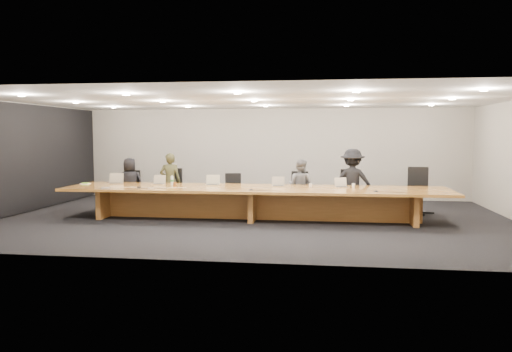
{
  "coord_description": "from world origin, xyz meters",
  "views": [
    {
      "loc": [
        1.66,
        -11.54,
        1.99
      ],
      "look_at": [
        0.0,
        0.3,
        1.0
      ],
      "focal_mm": 35.0,
      "sensor_mm": 36.0,
      "label": 1
    }
  ],
  "objects": [
    {
      "name": "ground",
      "position": [
        0.0,
        0.0,
        0.0
      ],
      "size": [
        12.0,
        12.0,
        0.0
      ],
      "primitive_type": "plane",
      "color": "black",
      "rests_on": "ground"
    },
    {
      "name": "back_wall",
      "position": [
        0.0,
        4.0,
        1.4
      ],
      "size": [
        12.0,
        0.02,
        2.8
      ],
      "primitive_type": "cube",
      "color": "beige",
      "rests_on": "ground"
    },
    {
      "name": "left_wall_panel",
      "position": [
        -5.94,
        0.0,
        1.37
      ],
      "size": [
        0.08,
        7.84,
        2.74
      ],
      "primitive_type": "cube",
      "color": "black",
      "rests_on": "ground"
    },
    {
      "name": "conference_table",
      "position": [
        0.0,
        0.0,
        0.52
      ],
      "size": [
        9.0,
        1.8,
        0.75
      ],
      "color": "#945C20",
      "rests_on": "ground"
    },
    {
      "name": "chair_far_left",
      "position": [
        -3.57,
        1.27,
        0.52
      ],
      "size": [
        0.59,
        0.59,
        1.05
      ],
      "primitive_type": null,
      "rotation": [
        0.0,
        0.0,
        0.11
      ],
      "color": "black",
      "rests_on": "ground"
    },
    {
      "name": "chair_left",
      "position": [
        -2.47,
        1.31,
        0.56
      ],
      "size": [
        0.68,
        0.68,
        1.11
      ],
      "primitive_type": null,
      "rotation": [
        0.0,
        0.0,
        -0.23
      ],
      "color": "black",
      "rests_on": "ground"
    },
    {
      "name": "chair_mid_left",
      "position": [
        -0.72,
        1.15,
        0.5
      ],
      "size": [
        0.61,
        0.61,
        1.0
      ],
      "primitive_type": null,
      "rotation": [
        0.0,
        0.0,
        0.21
      ],
      "color": "black",
      "rests_on": "ground"
    },
    {
      "name": "chair_mid_right",
      "position": [
        0.96,
        1.31,
        0.53
      ],
      "size": [
        0.61,
        0.61,
        1.06
      ],
      "primitive_type": null,
      "rotation": [
        0.0,
        0.0,
        -0.15
      ],
      "color": "black",
      "rests_on": "ground"
    },
    {
      "name": "chair_right",
      "position": [
        2.3,
        1.16,
        0.57
      ],
      "size": [
        0.64,
        0.64,
        1.14
      ],
      "primitive_type": null,
      "rotation": [
        0.0,
        0.0,
        0.11
      ],
      "color": "black",
      "rests_on": "ground"
    },
    {
      "name": "chair_far_right",
      "position": [
        3.96,
        1.31,
        0.6
      ],
      "size": [
        0.68,
        0.68,
        1.2
      ],
      "primitive_type": null,
      "rotation": [
        0.0,
        0.0,
        -0.12
      ],
      "color": "black",
      "rests_on": "ground"
    },
    {
      "name": "person_a",
      "position": [
        -3.52,
        1.13,
        0.69
      ],
      "size": [
        0.78,
        0.63,
        1.38
      ],
      "primitive_type": "imported",
      "rotation": [
        0.0,
        0.0,
        3.46
      ],
      "color": "black",
      "rests_on": "ground"
    },
    {
      "name": "person_b",
      "position": [
        -2.41,
        1.14,
        0.76
      ],
      "size": [
        0.61,
        0.45,
        1.52
      ],
      "primitive_type": "imported",
      "rotation": [
        0.0,
        0.0,
        3.32
      ],
      "color": "#2F2F1A",
      "rests_on": "ground"
    },
    {
      "name": "person_c",
      "position": [
        1.02,
        1.25,
        0.68
      ],
      "size": [
        0.8,
        0.72,
        1.36
      ],
      "primitive_type": "imported",
      "rotation": [
        0.0,
        0.0,
        2.78
      ],
      "color": "slate",
      "rests_on": "ground"
    },
    {
      "name": "person_d",
      "position": [
        2.33,
        1.17,
        0.82
      ],
      "size": [
        1.08,
        0.65,
        1.64
      ],
      "primitive_type": "imported",
      "rotation": [
        0.0,
        0.0,
        3.1
      ],
      "color": "black",
      "rests_on": "ground"
    },
    {
      "name": "laptop_a",
      "position": [
        -3.62,
        0.41,
        0.89
      ],
      "size": [
        0.39,
        0.31,
        0.28
      ],
      "primitive_type": null,
      "rotation": [
        0.0,
        0.0,
        0.16
      ],
      "color": "tan",
      "rests_on": "conference_table"
    },
    {
      "name": "laptop_b",
      "position": [
        -2.48,
        0.42,
        0.87
      ],
      "size": [
        0.31,
        0.23,
        0.24
      ],
      "primitive_type": null,
      "rotation": [
        0.0,
        0.0,
        0.01
      ],
      "color": "beige",
      "rests_on": "conference_table"
    },
    {
      "name": "laptop_c",
      "position": [
        -1.1,
        0.4,
        0.88
      ],
      "size": [
        0.35,
        0.27,
        0.26
      ],
      "primitive_type": null,
      "rotation": [
        0.0,
        0.0,
        0.08
      ],
      "color": "beige",
      "rests_on": "conference_table"
    },
    {
      "name": "laptop_d",
      "position": [
        0.53,
        0.37,
        0.87
      ],
      "size": [
        0.32,
        0.24,
        0.24
      ],
      "primitive_type": null,
      "rotation": [
        0.0,
        0.0,
        0.06
      ],
      "color": "tan",
      "rests_on": "conference_table"
    },
    {
      "name": "laptop_e",
      "position": [
        2.05,
        0.34,
        0.87
      ],
      "size": [
        0.36,
        0.31,
        0.24
      ],
      "primitive_type": null,
      "rotation": [
        0.0,
        0.0,
        0.37
      ],
      "color": "beige",
      "rests_on": "conference_table"
    },
    {
      "name": "water_bottle",
      "position": [
        -2.1,
        0.32,
        0.86
      ],
      "size": [
        0.08,
        0.08,
        0.22
      ],
      "primitive_type": "cylinder",
      "rotation": [
        0.0,
        0.0,
        -0.13
      ],
      "color": "#B6C7C0",
      "rests_on": "conference_table"
    },
    {
      "name": "amber_mug",
      "position": [
        -1.96,
        0.07,
        0.8
      ],
      "size": [
        0.09,
        0.09,
        0.1
      ],
      "primitive_type": "cylinder",
      "rotation": [
        0.0,
        0.0,
        -0.14
      ],
      "color": "brown",
      "rests_on": "conference_table"
    },
    {
      "name": "paper_cup_near",
      "position": [
        1.31,
        0.26,
        0.8
      ],
      "size": [
        0.1,
        0.1,
        0.09
      ],
      "primitive_type": "cone",
      "rotation": [
        0.0,
        0.0,
        -0.3
      ],
      "color": "silver",
      "rests_on": "conference_table"
    },
    {
      "name": "paper_cup_far",
      "position": [
        2.32,
        0.36,
        0.8
      ],
      "size": [
        0.1,
        0.1,
        0.09
      ],
      "primitive_type": "cone",
      "rotation": [
        0.0,
        0.0,
        0.34
      ],
      "color": "white",
      "rests_on": "conference_table"
    },
    {
      "name": "notepad",
      "position": [
        -4.35,
        0.26,
        0.76
      ],
      "size": [
        0.22,
        0.17,
        0.01
      ],
      "primitive_type": "cube",
      "rotation": [
        0.0,
        0.0,
        0.0
      ],
      "color": "white",
      "rests_on": "conference_table"
    },
    {
      "name": "lime_gadget",
      "position": [
        -4.34,
        0.25,
        0.77
      ],
      "size": [
        0.16,
        0.1,
        0.02
      ],
      "primitive_type": "cube",
      "rotation": [
        0.0,
        0.0,
        -0.1
      ],
      "color": "#62B32F",
      "rests_on": "notepad"
    },
    {
      "name": "av_box",
      "position": [
        -3.35,
        -0.72,
        0.77
      ],
      "size": [
        0.24,
        0.2,
        0.03
      ],
      "primitive_type": "cube",
      "rotation": [
        0.0,
        0.0,
        0.28
      ],
      "color": "#AEAEB3",
      "rests_on": "conference_table"
    },
    {
      "name": "mic_left",
      "position": [
        -2.68,
        -0.4,
        0.76
      ],
      "size": [
        0.12,
        0.12,
        0.03
      ],
      "primitive_type": "cone",
      "rotation": [
        0.0,
        0.0,
        0.06
      ],
      "color": "black",
      "rests_on": "conference_table"
    },
    {
      "name": "mic_center",
      "position": [
        0.01,
        -0.56,
        0.76
      ],
      "size": [
        0.13,
        0.13,
        0.03
      ],
      "primitive_type": "cone",
      "rotation": [
        0.0,
        0.0,
        -0.09
      ],
      "color": "black",
      "rests_on": "conference_table"
    },
    {
      "name": "mic_right",
      "position": [
        2.75,
        -0.49,
        0.77
      ],
      "size": [
        0.13,
        0.13,
        0.03
      ],
      "primitive_type": "cone",
      "rotation": [
        0.0,
        0.0,
        -0.08
      ],
      "color": "black",
      "rests_on": "conference_table"
    }
  ]
}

